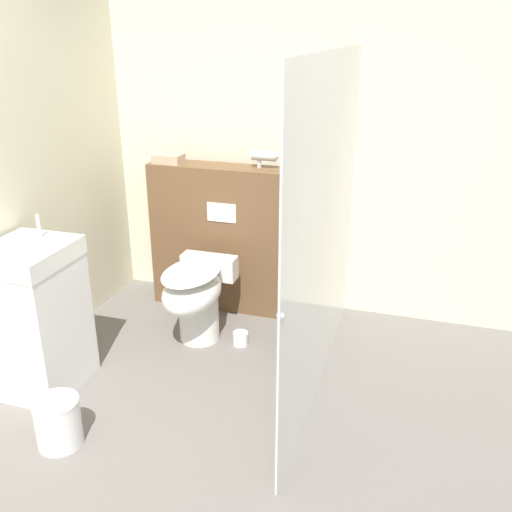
{
  "coord_description": "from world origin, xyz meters",
  "views": [
    {
      "loc": [
        0.95,
        -1.84,
        2.06
      ],
      "look_at": [
        -0.04,
        1.32,
        0.73
      ],
      "focal_mm": 40.0,
      "sensor_mm": 36.0,
      "label": 1
    }
  ],
  "objects_px": {
    "sink_vanity": "(37,317)",
    "hair_drier": "(265,156)",
    "toilet": "(196,295)",
    "waste_bin": "(58,422)"
  },
  "relations": [
    {
      "from": "sink_vanity",
      "to": "hair_drier",
      "type": "xyz_separation_m",
      "value": [
        1.0,
        1.38,
        0.75
      ]
    },
    {
      "from": "toilet",
      "to": "hair_drier",
      "type": "relative_size",
      "value": 3.18
    },
    {
      "from": "waste_bin",
      "to": "toilet",
      "type": "bearing_deg",
      "value": 76.82
    },
    {
      "from": "toilet",
      "to": "sink_vanity",
      "type": "xyz_separation_m",
      "value": [
        -0.7,
        -0.76,
        0.11
      ]
    },
    {
      "from": "hair_drier",
      "to": "waste_bin",
      "type": "relative_size",
      "value": 0.77
    },
    {
      "from": "hair_drier",
      "to": "waste_bin",
      "type": "height_order",
      "value": "hair_drier"
    },
    {
      "from": "toilet",
      "to": "sink_vanity",
      "type": "relative_size",
      "value": 0.62
    },
    {
      "from": "toilet",
      "to": "hair_drier",
      "type": "distance_m",
      "value": 1.1
    },
    {
      "from": "sink_vanity",
      "to": "hair_drier",
      "type": "relative_size",
      "value": 5.1
    },
    {
      "from": "hair_drier",
      "to": "waste_bin",
      "type": "bearing_deg",
      "value": -107.85
    }
  ]
}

